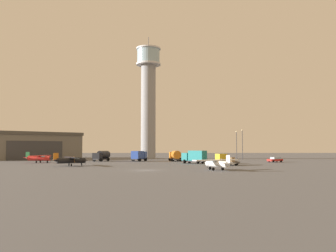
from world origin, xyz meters
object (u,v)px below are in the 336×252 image
(car_red, at_px, (275,159))
(airplane_white, at_px, (218,163))
(truck_fuel_tanker_black, at_px, (102,155))
(control_tower, at_px, (148,94))
(airplane_red, at_px, (39,158))
(light_post_east, at_px, (242,142))
(truck_fuel_tanker_orange, at_px, (175,155))
(truck_flatbed_yellow, at_px, (225,160))
(truck_box_teal, at_px, (195,156))
(airplane_black, at_px, (71,160))
(light_post_centre, at_px, (237,143))
(truck_box_blue, at_px, (139,155))

(car_red, bearing_deg, airplane_white, 33.14)
(truck_fuel_tanker_black, bearing_deg, control_tower, 170.36)
(airplane_red, distance_m, light_post_east, 61.26)
(truck_fuel_tanker_black, distance_m, truck_fuel_tanker_orange, 21.21)
(airplane_red, xyz_separation_m, light_post_east, (57.20, 21.48, 4.43))
(truck_flatbed_yellow, bearing_deg, airplane_red, 44.17)
(truck_box_teal, xyz_separation_m, truck_fuel_tanker_black, (-25.47, 15.17, -0.10))
(airplane_black, height_order, truck_fuel_tanker_orange, truck_fuel_tanker_orange)
(control_tower, distance_m, airplane_red, 45.63)
(truck_box_teal, distance_m, light_post_centre, 26.71)
(truck_fuel_tanker_black, bearing_deg, truck_fuel_tanker_orange, 112.61)
(truck_flatbed_yellow, height_order, truck_fuel_tanker_black, truck_fuel_tanker_black)
(airplane_black, xyz_separation_m, truck_box_teal, (27.37, 11.13, 0.44))
(airplane_black, relative_size, truck_fuel_tanker_black, 1.40)
(airplane_red, distance_m, light_post_centre, 57.47)
(airplane_black, bearing_deg, control_tower, 43.47)
(truck_box_blue, xyz_separation_m, truck_fuel_tanker_black, (-10.73, 0.29, -0.02))
(car_red, xyz_separation_m, light_post_east, (-4.56, 18.33, 4.99))
(airplane_black, xyz_separation_m, light_post_centre, (42.29, 32.99, 4.10))
(airplane_red, bearing_deg, truck_box_blue, 31.40)
(airplane_white, distance_m, truck_box_teal, 25.82)
(light_post_east, bearing_deg, airplane_white, -107.23)
(airplane_red, xyz_separation_m, truck_box_teal, (39.61, -4.17, 0.44))
(truck_box_blue, bearing_deg, light_post_east, -49.12)
(truck_box_blue, xyz_separation_m, car_red, (36.90, -7.56, -0.93))
(control_tower, height_order, truck_box_teal, control_tower)
(airplane_black, xyz_separation_m, truck_flatbed_yellow, (33.34, 3.11, -0.08))
(airplane_black, relative_size, truck_flatbed_yellow, 1.46)
(airplane_black, bearing_deg, truck_fuel_tanker_black, 56.75)
(airplane_red, bearing_deg, light_post_centre, 26.07)
(airplane_black, bearing_deg, light_post_east, 10.17)
(truck_fuel_tanker_orange, bearing_deg, light_post_centre, -78.19)
(truck_box_blue, bearing_deg, airplane_red, 135.77)
(truck_box_teal, height_order, light_post_east, light_post_east)
(truck_fuel_tanker_black, height_order, light_post_east, light_post_east)
(car_red, distance_m, light_post_east, 19.53)
(light_post_east, bearing_deg, airplane_black, -140.72)
(car_red, relative_size, light_post_centre, 0.48)
(airplane_red, xyz_separation_m, truck_flatbed_yellow, (45.58, -12.19, -0.08))
(airplane_red, xyz_separation_m, truck_box_blue, (24.87, 10.71, 0.37))
(truck_box_blue, height_order, truck_flatbed_yellow, truck_box_blue)
(truck_flatbed_yellow, bearing_deg, airplane_black, 64.47)
(truck_box_blue, bearing_deg, car_red, -79.11)
(truck_flatbed_yellow, xyz_separation_m, car_red, (16.18, 15.34, -0.48))
(airplane_white, xyz_separation_m, truck_fuel_tanker_black, (-27.12, 40.93, 0.40))
(truck_box_blue, distance_m, car_red, 37.68)
(light_post_centre, bearing_deg, airplane_white, -105.57)
(airplane_black, xyz_separation_m, truck_box_blue, (12.63, 26.01, 0.37))
(truck_box_blue, height_order, truck_fuel_tanker_black, truck_fuel_tanker_black)
(airplane_red, distance_m, truck_fuel_tanker_orange, 36.98)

